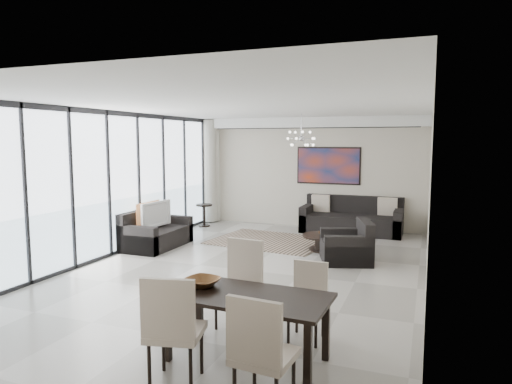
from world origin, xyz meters
The scene contains 20 objects.
room_shell centered at (0.46, 0.00, 1.45)m, with size 6.00×9.00×2.90m.
window_wall centered at (-2.86, 0.00, 1.47)m, with size 0.37×8.95×2.90m.
soffit centered at (0.00, 4.30, 2.77)m, with size 5.98×0.40×0.26m, color white.
painting centered at (0.50, 4.47, 1.65)m, with size 1.68×0.04×0.98m, color #B53919.
chandelier centered at (0.30, 2.50, 2.35)m, with size 0.66×0.66×0.71m.
rug centered at (-0.40, 2.40, 0.01)m, with size 2.53×1.95×0.01m, color black.
coffee_table centered at (0.97, 1.98, 0.18)m, with size 0.93×0.93×0.32m.
bowl_coffee centered at (0.95, 1.98, 0.36)m, with size 0.22×0.22×0.07m, color brown.
sofa_main centered at (1.20, 4.08, 0.30)m, with size 2.46×1.01×0.90m.
loveseat centered at (-2.55, 0.97, 0.27)m, with size 0.90×1.61×0.80m.
armchair centered at (1.59, 1.23, 0.27)m, with size 1.15×1.18×0.80m.
side_table centered at (-2.65, 3.49, 0.41)m, with size 0.44×0.44×0.60m.
tv_console centered at (-2.76, 0.95, 0.22)m, with size 0.40×1.44×0.45m, color black.
television centered at (-2.60, 0.98, 0.72)m, with size 0.95×0.12×0.54m, color gray.
dining_table centered at (1.26, -3.10, 0.63)m, with size 1.75×0.92×0.72m.
dining_chair_sw centered at (0.82, -3.85, 0.63)m, with size 0.60×0.60×1.09m.
dining_chair_se centered at (1.73, -3.98, 0.61)m, with size 0.53×0.53×1.06m.
dining_chair_nw centered at (0.83, -2.23, 0.62)m, with size 0.53×0.53×1.07m.
dining_chair_ne centered at (1.72, -2.31, 0.51)m, with size 0.42×0.42×0.89m.
bowl_dining centered at (0.70, -3.02, 0.76)m, with size 0.37×0.37×0.09m, color brown.
Camera 1 is at (2.99, -7.35, 2.31)m, focal length 32.00 mm.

